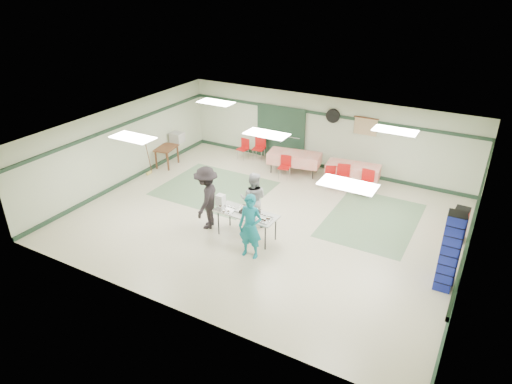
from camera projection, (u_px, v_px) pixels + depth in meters
The scene contains 42 objects.
floor at pixel (266, 219), 13.65m from camera, with size 11.00×11.00×0.00m, color #BFB69A.
ceiling at pixel (267, 133), 12.45m from camera, with size 11.00×11.00×0.00m, color silver.
wall_back at pixel (324, 133), 16.57m from camera, with size 11.00×11.00×0.00m, color beige.
wall_front at pixel (165, 257), 9.54m from camera, with size 11.00×11.00×0.00m, color beige.
wall_left at pixel (123, 145), 15.45m from camera, with size 9.00×9.00×0.00m, color beige.
wall_right at pixel (474, 226), 10.65m from camera, with size 9.00×9.00×0.00m, color beige.
trim_back at pixel (325, 114), 16.23m from camera, with size 11.00×0.06×0.10m, color #1E3726.
baseboard_back at pixel (322, 166), 17.12m from camera, with size 11.00×0.06×0.12m, color #1E3726.
trim_left at pixel (121, 125), 15.13m from camera, with size 9.00×0.06×0.10m, color #1E3726.
baseboard_left at pixel (129, 180), 16.02m from camera, with size 9.00×0.06×0.12m, color #1E3726.
trim_right at pixel (479, 199), 10.35m from camera, with size 9.00×0.06×0.10m, color #1E3726.
baseboard_right at pixel (461, 271), 11.24m from camera, with size 9.00×0.06×0.12m, color #1E3726.
green_patch_a at pixel (215, 188), 15.53m from camera, with size 3.50×3.00×0.01m, color slate.
green_patch_b at pixel (372, 220), 13.60m from camera, with size 2.50×3.50×0.01m, color slate.
double_door_left at pixel (270, 132), 17.61m from camera, with size 0.90×0.06×2.10m, color gray.
double_door_right at pixel (292, 136), 17.20m from camera, with size 0.90×0.06×2.10m, color gray.
door_frame at pixel (281, 134), 17.39m from camera, with size 2.00×0.03×2.15m, color #1E3726.
wall_fan at pixel (333, 116), 16.08m from camera, with size 0.50×0.50×0.10m, color black.
scroll_banner at pixel (366, 127), 15.64m from camera, with size 0.80×0.02×0.60m, color tan.
serving_table at pixel (247, 215), 12.44m from camera, with size 1.76×0.76×0.76m.
sheet_tray_right at pixel (261, 219), 12.11m from camera, with size 0.53×0.40×0.02m, color silver.
sheet_tray_mid at pixel (248, 211), 12.52m from camera, with size 0.61×0.46×0.02m, color silver.
sheet_tray_left at pixel (225, 210), 12.56m from camera, with size 0.55×0.42×0.02m, color silver.
baking_pan at pixel (250, 212), 12.39m from camera, with size 0.51×0.32×0.08m, color black.
foam_box_stack at pixel (221, 200), 12.77m from camera, with size 0.23×0.21×0.31m, color white.
volunteer_teal at pixel (250, 227), 11.55m from camera, with size 0.64×0.42×1.75m, color #14798B.
volunteer_grey at pixel (253, 199), 13.04m from camera, with size 0.79×0.62×1.63m, color #99999F.
volunteer_dark at pixel (207, 198), 12.86m from camera, with size 1.20×0.69×1.86m, color black.
dining_table_a at pixel (353, 170), 15.51m from camera, with size 1.85×1.00×0.77m.
dining_table_b at pixel (294, 158), 16.47m from camera, with size 1.97×1.13×0.77m.
chair_a at pixel (343, 175), 15.14m from camera, with size 0.53×0.53×0.92m.
chair_b at pixel (331, 175), 15.35m from camera, with size 0.48×0.48×0.79m.
chair_c at pixel (367, 180), 14.80m from camera, with size 0.44×0.44×0.91m.
chair_d at pixel (285, 165), 16.09m from camera, with size 0.44×0.44×0.83m.
chair_loose_a at pixel (260, 146), 17.60m from camera, with size 0.49×0.49×0.93m.
chair_loose_b at pixel (244, 147), 17.72m from camera, with size 0.41×0.42×0.80m.
crate_stack_blue_a at pixel (451, 248), 10.60m from camera, with size 0.40×0.40×1.84m, color navy.
crate_stack_red at pixel (460, 224), 12.45m from camera, with size 0.37×0.37×0.96m, color maroon.
crate_stack_blue_b at pixel (449, 252), 10.30m from camera, with size 0.38×0.38×2.00m, color navy.
printer_table at pixel (166, 150), 16.99m from camera, with size 0.78×1.05×0.74m.
office_printer at pixel (177, 137), 17.39m from camera, with size 0.46×0.40×0.36m, color #A5A5A1.
broom at pixel (148, 156), 16.30m from camera, with size 0.03×0.03×1.32m, color brown.
Camera 1 is at (5.53, -10.49, 6.82)m, focal length 32.00 mm.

